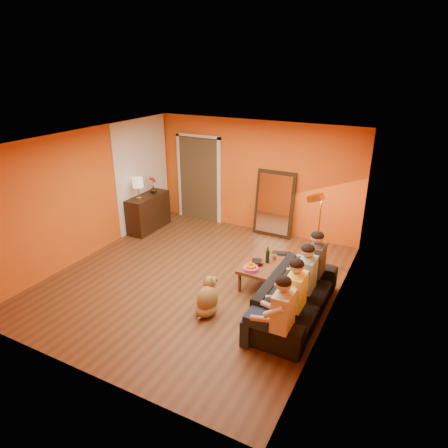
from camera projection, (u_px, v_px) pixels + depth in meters
The scene contains 27 objects.
room_shell at pixel (204, 208), 7.32m from camera, with size 5.00×5.50×2.60m.
white_accent at pixel (143, 174), 9.51m from camera, with size 0.02×1.90×2.58m, color white.
doorway_recess at pixel (201, 178), 10.07m from camera, with size 1.06×0.30×2.10m, color #3F2D19.
door_jamb_left at pixel (180, 176), 10.21m from camera, with size 0.08×0.06×2.20m, color white.
door_jamb_right at pixel (219, 182), 9.73m from camera, with size 0.08×0.06×2.20m, color white.
door_header at pixel (198, 136), 9.56m from camera, with size 1.22×0.06×0.08m, color white.
mirror_frame at pixel (274, 204), 9.14m from camera, with size 0.92×0.06×1.52m, color black.
mirror_glass at pixel (274, 204), 9.11m from camera, with size 0.78×0.02×1.36m, color white.
sideboard at pixel (148, 212), 9.57m from camera, with size 0.44×1.18×0.85m, color black.
table_lamp at pixel (138, 189), 9.07m from camera, with size 0.24×0.24×0.51m, color beige, non-canonical shape.
sofa at pixel (295, 296), 6.36m from camera, with size 0.86×2.20×0.64m, color black.
coffee_table at pixel (265, 271), 7.36m from camera, with size 0.62×1.22×0.42m, color brown, non-canonical shape.
floor_lamp at pixel (319, 231), 7.81m from camera, with size 0.30×0.24×1.44m, color gold, non-canonical shape.
dog at pixel (207, 296), 6.38m from camera, with size 0.34×0.53×0.63m, color olive, non-canonical shape.
person_far_left at pixel (283, 317), 5.38m from camera, with size 0.70×0.44×1.22m, color beige, non-canonical shape.
person_mid_left at pixel (295, 297), 5.83m from camera, with size 0.70×0.44×1.22m, color #FCF654, non-canonical shape.
person_mid_right at pixel (306, 280), 6.28m from camera, with size 0.70×0.44×1.22m, color #7EA0C3, non-canonical shape.
person_far_right at pixel (316, 265), 6.73m from camera, with size 0.70×0.44×1.22m, color #35353A, non-canonical shape.
fruit_bowl at pixel (251, 266), 6.92m from camera, with size 0.26×0.26×0.16m, color #EA5285, non-canonical shape.
wine_bottle at pixel (268, 255), 7.16m from camera, with size 0.07×0.07×0.31m, color black.
tumbler at pixel (274, 257), 7.31m from camera, with size 0.10×0.10×0.09m, color #B27F3F.
laptop at pixel (282, 254), 7.49m from camera, with size 0.36×0.23×0.03m, color black.
book_lower at pixel (252, 263), 7.19m from camera, with size 0.18×0.25×0.02m, color black.
book_mid at pixel (253, 262), 7.19m from camera, with size 0.17×0.23×0.02m, color #AD1513.
book_upper at pixel (252, 261), 7.17m from camera, with size 0.16×0.21×0.02m, color black.
vase at pixel (153, 189), 9.58m from camera, with size 0.17×0.17×0.17m, color black.
flowers at pixel (153, 180), 9.50m from camera, with size 0.17×0.17×0.39m, color #AD1513, non-canonical shape.
Camera 1 is at (3.49, -5.56, 3.82)m, focal length 32.00 mm.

